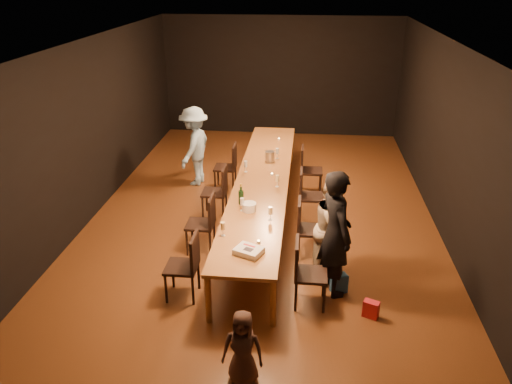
# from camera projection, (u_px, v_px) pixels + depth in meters

# --- Properties ---
(ground) EXTENTS (10.00, 10.00, 0.00)m
(ground) POSITION_uv_depth(u_px,v_px,m) (262.00, 218.00, 8.86)
(ground) COLOR #432710
(ground) RESTS_ON ground
(room_shell) EXTENTS (6.04, 10.04, 3.02)m
(room_shell) POSITION_uv_depth(u_px,v_px,m) (263.00, 103.00, 8.00)
(room_shell) COLOR black
(room_shell) RESTS_ON ground
(table) EXTENTS (0.90, 6.00, 0.75)m
(table) POSITION_uv_depth(u_px,v_px,m) (262.00, 181.00, 8.57)
(table) COLOR brown
(table) RESTS_ON ground
(chair_right_0) EXTENTS (0.42, 0.42, 0.93)m
(chair_right_0) POSITION_uv_depth(u_px,v_px,m) (311.00, 274.00, 6.41)
(chair_right_0) COLOR black
(chair_right_0) RESTS_ON ground
(chair_right_1) EXTENTS (0.42, 0.42, 0.93)m
(chair_right_1) POSITION_uv_depth(u_px,v_px,m) (311.00, 229.00, 7.50)
(chair_right_1) COLOR black
(chair_right_1) RESTS_ON ground
(chair_right_2) EXTENTS (0.42, 0.42, 0.93)m
(chair_right_2) POSITION_uv_depth(u_px,v_px,m) (311.00, 196.00, 8.59)
(chair_right_2) COLOR black
(chair_right_2) RESTS_ON ground
(chair_right_3) EXTENTS (0.42, 0.42, 0.93)m
(chair_right_3) POSITION_uv_depth(u_px,v_px,m) (312.00, 170.00, 9.68)
(chair_right_3) COLOR black
(chair_right_3) RESTS_ON ground
(chair_left_0) EXTENTS (0.42, 0.42, 0.93)m
(chair_left_0) POSITION_uv_depth(u_px,v_px,m) (181.00, 266.00, 6.57)
(chair_left_0) COLOR black
(chair_left_0) RESTS_ON ground
(chair_left_1) EXTENTS (0.42, 0.42, 0.93)m
(chair_left_1) POSITION_uv_depth(u_px,v_px,m) (200.00, 224.00, 7.66)
(chair_left_1) COLOR black
(chair_left_1) RESTS_ON ground
(chair_left_2) EXTENTS (0.42, 0.42, 0.93)m
(chair_left_2) POSITION_uv_depth(u_px,v_px,m) (214.00, 192.00, 8.75)
(chair_left_2) COLOR black
(chair_left_2) RESTS_ON ground
(chair_left_3) EXTENTS (0.42, 0.42, 0.93)m
(chair_left_3) POSITION_uv_depth(u_px,v_px,m) (225.00, 167.00, 9.84)
(chair_left_3) COLOR black
(chair_left_3) RESTS_ON ground
(woman_birthday) EXTENTS (0.65, 0.76, 1.76)m
(woman_birthday) POSITION_uv_depth(u_px,v_px,m) (335.00, 233.00, 6.53)
(woman_birthday) COLOR black
(woman_birthday) RESTS_ON ground
(woman_tan) EXTENTS (0.82, 0.90, 1.50)m
(woman_tan) POSITION_uv_depth(u_px,v_px,m) (334.00, 229.00, 6.91)
(woman_tan) COLOR beige
(woman_tan) RESTS_ON ground
(man_blue) EXTENTS (0.77, 1.12, 1.59)m
(man_blue) POSITION_uv_depth(u_px,v_px,m) (195.00, 146.00, 9.96)
(man_blue) COLOR #95C0E6
(man_blue) RESTS_ON ground
(child) EXTENTS (0.45, 0.30, 0.89)m
(child) POSITION_uv_depth(u_px,v_px,m) (243.00, 348.00, 5.18)
(child) COLOR #452D27
(child) RESTS_ON ground
(gift_bag_red) EXTENTS (0.22, 0.18, 0.23)m
(gift_bag_red) POSITION_uv_depth(u_px,v_px,m) (371.00, 309.00, 6.30)
(gift_bag_red) COLOR red
(gift_bag_red) RESTS_ON ground
(gift_bag_blue) EXTENTS (0.25, 0.22, 0.27)m
(gift_bag_blue) POSITION_uv_depth(u_px,v_px,m) (339.00, 283.00, 6.79)
(gift_bag_blue) COLOR #215592
(gift_bag_blue) RESTS_ON ground
(birthday_cake) EXTENTS (0.41, 0.38, 0.08)m
(birthday_cake) POSITION_uv_depth(u_px,v_px,m) (249.00, 251.00, 6.30)
(birthday_cake) COLOR white
(birthday_cake) RESTS_ON table
(plate_stack) EXTENTS (0.22, 0.22, 0.12)m
(plate_stack) POSITION_uv_depth(u_px,v_px,m) (249.00, 207.00, 7.41)
(plate_stack) COLOR white
(plate_stack) RESTS_ON table
(champagne_bottle) EXTENTS (0.09, 0.09, 0.33)m
(champagne_bottle) POSITION_uv_depth(u_px,v_px,m) (241.00, 194.00, 7.57)
(champagne_bottle) COLOR black
(champagne_bottle) RESTS_ON table
(ice_bucket) EXTENTS (0.18, 0.18, 0.20)m
(ice_bucket) POSITION_uv_depth(u_px,v_px,m) (270.00, 156.00, 9.28)
(ice_bucket) COLOR #ADACB1
(ice_bucket) RESTS_ON table
(wineglass_0) EXTENTS (0.06, 0.06, 0.21)m
(wineglass_0) POSITION_uv_depth(u_px,v_px,m) (223.00, 229.00, 6.69)
(wineglass_0) COLOR beige
(wineglass_0) RESTS_ON table
(wineglass_1) EXTENTS (0.06, 0.06, 0.21)m
(wineglass_1) POSITION_uv_depth(u_px,v_px,m) (270.00, 214.00, 7.11)
(wineglass_1) COLOR beige
(wineglass_1) RESTS_ON table
(wineglass_2) EXTENTS (0.06, 0.06, 0.21)m
(wineglass_2) POSITION_uv_depth(u_px,v_px,m) (242.00, 204.00, 7.39)
(wineglass_2) COLOR silver
(wineglass_2) RESTS_ON table
(wineglass_3) EXTENTS (0.06, 0.06, 0.21)m
(wineglass_3) POSITION_uv_depth(u_px,v_px,m) (277.00, 181.00, 8.20)
(wineglass_3) COLOR beige
(wineglass_3) RESTS_ON table
(wineglass_4) EXTENTS (0.06, 0.06, 0.21)m
(wineglass_4) POSITION_uv_depth(u_px,v_px,m) (246.00, 166.00, 8.80)
(wineglass_4) COLOR silver
(wineglass_4) RESTS_ON table
(wineglass_5) EXTENTS (0.06, 0.06, 0.21)m
(wineglass_5) POSITION_uv_depth(u_px,v_px,m) (277.00, 153.00, 9.41)
(wineglass_5) COLOR silver
(wineglass_5) RESTS_ON table
(tealight_near) EXTENTS (0.05, 0.05, 0.03)m
(tealight_near) POSITION_uv_depth(u_px,v_px,m) (259.00, 242.00, 6.56)
(tealight_near) COLOR #B2B7B2
(tealight_near) RESTS_ON table
(tealight_mid) EXTENTS (0.05, 0.05, 0.03)m
(tealight_mid) POSITION_uv_depth(u_px,v_px,m) (272.00, 174.00, 8.69)
(tealight_mid) COLOR #B2B7B2
(tealight_mid) RESTS_ON table
(tealight_far) EXTENTS (0.05, 0.05, 0.03)m
(tealight_far) POSITION_uv_depth(u_px,v_px,m) (279.00, 139.00, 10.46)
(tealight_far) COLOR #B2B7B2
(tealight_far) RESTS_ON table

